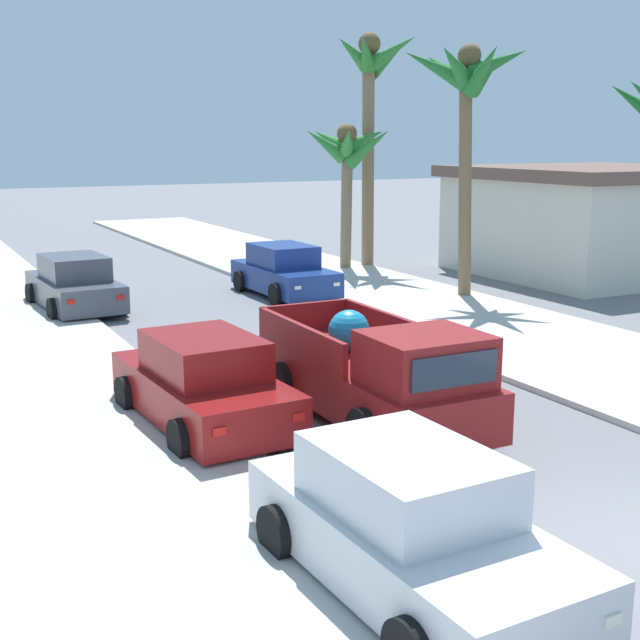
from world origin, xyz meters
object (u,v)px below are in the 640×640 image
at_px(pickup_truck, 377,376).
at_px(palm_tree_right_mid, 348,152).
at_px(car_right_near, 203,384).
at_px(palm_tree_right_back, 371,85).
at_px(roadside_house, 596,220).
at_px(car_left_near, 75,285).
at_px(car_right_mid, 284,272).
at_px(palm_tree_left_mid, 467,88).
at_px(car_left_mid, 409,527).

distance_m(pickup_truck, palm_tree_right_mid, 16.94).
bearing_deg(car_right_near, palm_tree_right_back, 50.88).
bearing_deg(car_right_near, pickup_truck, -23.40).
distance_m(palm_tree_right_mid, roadside_house, 9.01).
bearing_deg(roadside_house, car_left_near, 175.06).
xyz_separation_m(car_right_near, car_right_mid, (6.20, 10.24, 0.00)).
distance_m(car_left_near, roadside_house, 17.79).
bearing_deg(palm_tree_right_back, roadside_house, -36.83).
height_order(car_left_near, palm_tree_right_back, palm_tree_right_back).
bearing_deg(palm_tree_right_back, palm_tree_right_mid, -160.60).
bearing_deg(palm_tree_left_mid, palm_tree_right_mid, 94.34).
xyz_separation_m(pickup_truck, car_right_near, (-2.63, 1.14, -0.08)).
bearing_deg(roadside_house, pickup_truck, -145.58).
relative_size(palm_tree_right_mid, palm_tree_right_back, 0.62).
height_order(car_right_near, palm_tree_right_mid, palm_tree_right_mid).
bearing_deg(palm_tree_right_mid, palm_tree_right_back, 19.40).
bearing_deg(car_left_near, roadside_house, -4.94).
bearing_deg(pickup_truck, palm_tree_right_mid, 62.71).
xyz_separation_m(car_right_near, car_left_mid, (0.13, -5.95, 0.00)).
height_order(car_left_mid, roadside_house, roadside_house).
bearing_deg(car_left_near, palm_tree_right_back, 16.02).
xyz_separation_m(car_left_near, palm_tree_left_mid, (10.61, -3.28, 5.34)).
height_order(car_right_mid, palm_tree_right_mid, palm_tree_right_mid).
relative_size(palm_tree_left_mid, roadside_house, 0.86).
height_order(car_right_near, palm_tree_left_mid, palm_tree_left_mid).
bearing_deg(palm_tree_right_back, car_left_near, -163.98).
distance_m(car_right_near, palm_tree_right_mid, 17.38).
height_order(palm_tree_left_mid, palm_tree_right_mid, palm_tree_left_mid).
bearing_deg(palm_tree_right_mid, palm_tree_left_mid, -85.66).
relative_size(car_left_mid, palm_tree_right_mid, 0.83).
bearing_deg(car_right_near, car_left_mid, -88.72).
xyz_separation_m(pickup_truck, car_right_mid, (3.57, 11.38, -0.08)).
distance_m(car_right_mid, palm_tree_right_mid, 6.30).
bearing_deg(car_left_near, palm_tree_left_mid, -17.19).
xyz_separation_m(car_left_near, car_right_near, (-0.10, -10.77, 0.00)).
height_order(car_left_near, palm_tree_left_mid, palm_tree_left_mid).
xyz_separation_m(palm_tree_left_mid, palm_tree_right_back, (0.70, 6.53, 0.47)).
distance_m(car_left_near, car_right_near, 10.77).
distance_m(car_right_mid, roadside_house, 11.68).
xyz_separation_m(pickup_truck, palm_tree_right_back, (8.77, 15.16, 5.73)).
bearing_deg(car_right_mid, palm_tree_right_mid, 39.83).
bearing_deg(roadside_house, car_right_near, -152.53).
bearing_deg(palm_tree_right_mid, car_left_near, -164.38).
bearing_deg(car_left_near, car_left_mid, -89.87).
distance_m(car_left_near, palm_tree_right_mid, 11.09).
distance_m(car_right_near, palm_tree_left_mid, 14.11).
xyz_separation_m(car_left_mid, palm_tree_left_mid, (10.57, 13.44, 5.34)).
xyz_separation_m(car_left_near, roadside_house, (17.68, -1.53, 1.17)).
height_order(pickup_truck, palm_tree_left_mid, palm_tree_left_mid).
relative_size(car_left_mid, palm_tree_left_mid, 0.59).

